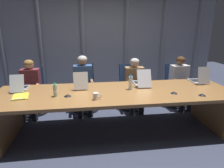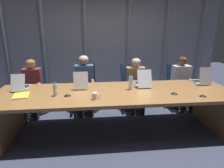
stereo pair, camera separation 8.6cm
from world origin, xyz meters
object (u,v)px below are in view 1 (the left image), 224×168
object	(u,v)px
office_chair_center	(131,91)
spiral_notepad	(21,97)
laptop_center	(142,82)
person_right_mid	(181,79)
office_chair_right_mid	(176,89)
water_bottle_primary	(131,83)
conference_mic_right_side	(68,95)
laptop_left_mid	(81,85)
coffee_mug_near	(96,96)
person_left_mid	(83,81)
laptop_right_mid	(199,79)
person_center	(135,81)
conference_mic_left_side	(202,95)
office_chair_left_mid	(85,93)
office_chair_left_end	(34,96)
conference_mic_middle	(174,92)
laptop_left_end	(20,87)
water_bottle_secondary	(55,90)
person_left_end	(30,85)

from	to	relation	value
office_chair_center	spiral_notepad	bearing A→B (deg)	-68.41
laptop_center	person_right_mid	distance (m)	1.24
office_chair_right_mid	water_bottle_primary	world-z (taller)	water_bottle_primary
person_right_mid	conference_mic_right_side	bearing A→B (deg)	-70.06
person_right_mid	laptop_left_mid	bearing A→B (deg)	-77.65
office_chair_center	coffee_mug_near	distance (m)	1.68
conference_mic_right_side	person_left_mid	bearing A→B (deg)	77.80
laptop_right_mid	coffee_mug_near	xyz separation A→B (m)	(-2.00, -0.63, -0.01)
laptop_right_mid	person_left_mid	size ratio (longest dim) A/B	0.34
office_chair_center	person_center	bearing A→B (deg)	9.31
conference_mic_left_side	spiral_notepad	world-z (taller)	conference_mic_left_side
water_bottle_primary	office_chair_left_mid	bearing A→B (deg)	128.50
water_bottle_primary	spiral_notepad	xyz separation A→B (m)	(-1.74, -0.14, -0.11)
person_center	office_chair_left_end	bearing A→B (deg)	-91.59
office_chair_left_mid	conference_mic_left_side	world-z (taller)	office_chair_left_mid
laptop_right_mid	office_chair_center	world-z (taller)	laptop_right_mid
person_right_mid	conference_mic_middle	size ratio (longest dim) A/B	10.42
laptop_left_end	water_bottle_secondary	world-z (taller)	laptop_left_end
person_left_mid	conference_mic_left_side	distance (m)	2.25
laptop_center	water_bottle_primary	bearing A→B (deg)	132.56
person_center	conference_mic_left_side	bearing A→B (deg)	32.83
person_center	conference_mic_right_side	size ratio (longest dim) A/B	10.27
conference_mic_middle	spiral_notepad	xyz separation A→B (m)	(-2.39, 0.15, -0.01)
person_center	spiral_notepad	distance (m)	2.26
person_left_end	laptop_left_end	bearing A→B (deg)	1.52
laptop_left_mid	office_chair_left_mid	xyz separation A→B (m)	(0.05, 0.79, -0.43)
laptop_left_mid	office_chair_center	size ratio (longest dim) A/B	0.41
water_bottle_secondary	conference_mic_left_side	xyz separation A→B (m)	(2.25, -0.26, -0.08)
conference_mic_middle	laptop_left_end	bearing A→B (deg)	168.19
office_chair_left_end	conference_mic_right_side	distance (m)	1.52
conference_mic_middle	laptop_left_mid	bearing A→B (deg)	161.34
office_chair_right_mid	person_right_mid	size ratio (longest dim) A/B	0.82
laptop_left_end	spiral_notepad	distance (m)	0.39
laptop_left_mid	spiral_notepad	bearing A→B (deg)	108.85
conference_mic_middle	spiral_notepad	bearing A→B (deg)	176.30
laptop_right_mid	office_chair_left_mid	distance (m)	2.36
office_chair_center	spiral_notepad	distance (m)	2.32
laptop_center	conference_mic_left_side	size ratio (longest dim) A/B	4.44
office_chair_center	laptop_center	bearing A→B (deg)	-6.69
laptop_left_mid	water_bottle_secondary	bearing A→B (deg)	134.01
conference_mic_right_side	office_chair_right_mid	bearing A→B (deg)	26.85
person_left_end	conference_mic_left_side	world-z (taller)	person_left_end
office_chair_right_mid	person_center	distance (m)	1.09
laptop_left_mid	water_bottle_secondary	xyz separation A→B (m)	(-0.37, -0.39, 0.04)
office_chair_left_end	conference_mic_middle	size ratio (longest dim) A/B	8.54
conference_mic_right_side	laptop_right_mid	bearing A→B (deg)	10.35
office_chair_left_mid	coffee_mug_near	bearing A→B (deg)	4.18
laptop_center	person_left_mid	size ratio (longest dim) A/B	0.41
person_left_end	person_left_mid	size ratio (longest dim) A/B	0.95
conference_mic_middle	water_bottle_primary	bearing A→B (deg)	155.26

